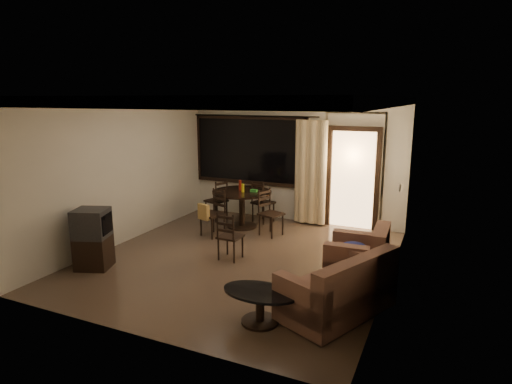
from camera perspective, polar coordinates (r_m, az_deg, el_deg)
The scene contains 12 objects.
ground at distance 7.65m, azimuth -2.05°, elevation -8.88°, with size 5.50×5.50×0.00m, color #7F6651.
room_shell at distance 8.60m, azimuth 6.71°, elevation 6.02°, with size 5.50×6.70×5.50m.
dining_table at distance 9.30m, azimuth -1.88°, elevation -0.91°, with size 1.29×1.29×1.02m.
dining_chair_west at distance 9.98m, azimuth -5.26°, elevation -2.12°, with size 0.53×0.53×0.95m.
dining_chair_east at distance 8.83m, azimuth 1.96°, elevation -3.99°, with size 0.53×0.53×0.95m.
dining_chair_south at distance 8.82m, azimuth -5.84°, elevation -3.92°, with size 0.53×0.57×0.95m.
dining_chair_north at distance 9.76m, azimuth 0.91°, elevation -2.39°, with size 0.53×0.53×0.95m.
tv_cabinet at distance 7.59m, azimuth -20.93°, elevation -5.83°, with size 0.66×0.63×1.01m.
sofa at distance 5.78m, azimuth 11.21°, elevation -12.84°, with size 1.40×1.76×0.83m.
armchair at distance 6.78m, azimuth 13.76°, elevation -8.79°, with size 0.92×0.92×0.88m.
coffee_table at distance 5.52m, azimuth 0.54°, elevation -14.40°, with size 0.98×0.59×0.43m.
side_chair at distance 7.56m, azimuth -3.46°, elevation -7.07°, with size 0.39×0.39×0.87m.
Camera 1 is at (3.18, -6.38, 2.77)m, focal length 30.00 mm.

